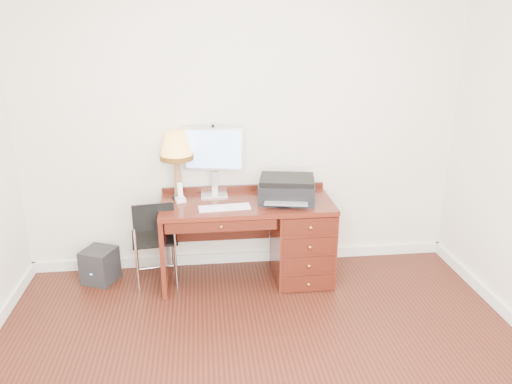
{
  "coord_description": "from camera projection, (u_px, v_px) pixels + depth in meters",
  "views": [
    {
      "loc": [
        -0.38,
        -2.67,
        2.25
      ],
      "look_at": [
        0.06,
        1.2,
        0.91
      ],
      "focal_mm": 35.0,
      "sensor_mm": 36.0,
      "label": 1
    }
  ],
  "objects": [
    {
      "name": "ground",
      "position": [
        267.0,
        381.0,
        3.29
      ],
      "size": [
        4.0,
        4.0,
        0.0
      ],
      "primitive_type": "plane",
      "color": "black",
      "rests_on": "ground"
    },
    {
      "name": "room_shell",
      "position": [
        257.0,
        320.0,
        3.86
      ],
      "size": [
        4.0,
        4.0,
        4.0
      ],
      "color": "silver",
      "rests_on": "ground"
    },
    {
      "name": "desk",
      "position": [
        282.0,
        235.0,
        4.5
      ],
      "size": [
        1.5,
        0.67,
        0.75
      ],
      "color": "#571C12",
      "rests_on": "ground"
    },
    {
      "name": "monitor",
      "position": [
        213.0,
        153.0,
        4.42
      ],
      "size": [
        0.54,
        0.21,
        0.62
      ],
      "rotation": [
        0.0,
        0.0,
        -0.18
      ],
      "color": "silver",
      "rests_on": "desk"
    },
    {
      "name": "keyboard",
      "position": [
        224.0,
        208.0,
        4.2
      ],
      "size": [
        0.44,
        0.16,
        0.02
      ],
      "primitive_type": "cube",
      "rotation": [
        0.0,
        0.0,
        0.08
      ],
      "color": "white",
      "rests_on": "desk"
    },
    {
      "name": "mouse_pad",
      "position": [
        283.0,
        204.0,
        4.28
      ],
      "size": [
        0.19,
        0.19,
        0.04
      ],
      "color": "black",
      "rests_on": "desk"
    },
    {
      "name": "printer",
      "position": [
        287.0,
        189.0,
        4.35
      ],
      "size": [
        0.54,
        0.46,
        0.21
      ],
      "rotation": [
        0.0,
        0.0,
        -0.19
      ],
      "color": "black",
      "rests_on": "desk"
    },
    {
      "name": "leg_lamp",
      "position": [
        176.0,
        150.0,
        4.3
      ],
      "size": [
        0.29,
        0.29,
        0.6
      ],
      "color": "black",
      "rests_on": "desk"
    },
    {
      "name": "phone",
      "position": [
        180.0,
        196.0,
        4.34
      ],
      "size": [
        0.1,
        0.1,
        0.17
      ],
      "rotation": [
        0.0,
        0.0,
        0.28
      ],
      "color": "white",
      "rests_on": "desk"
    },
    {
      "name": "pen_cup",
      "position": [
        272.0,
        192.0,
        4.45
      ],
      "size": [
        0.07,
        0.07,
        0.09
      ],
      "primitive_type": "cylinder",
      "color": "black",
      "rests_on": "desk"
    },
    {
      "name": "chair",
      "position": [
        153.0,
        234.0,
        4.32
      ],
      "size": [
        0.43,
        0.43,
        0.82
      ],
      "rotation": [
        0.0,
        0.0,
        0.13
      ],
      "color": "black",
      "rests_on": "ground"
    },
    {
      "name": "equipment_box",
      "position": [
        100.0,
        265.0,
        4.5
      ],
      "size": [
        0.35,
        0.35,
        0.31
      ],
      "primitive_type": "cube",
      "rotation": [
        0.0,
        0.0,
        -0.42
      ],
      "color": "black",
      "rests_on": "ground"
    }
  ]
}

